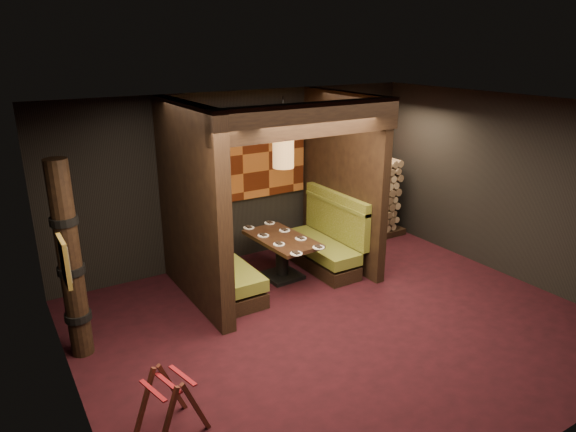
% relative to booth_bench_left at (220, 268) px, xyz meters
% --- Properties ---
extents(floor, '(6.50, 5.50, 0.02)m').
position_rel_booth_bench_left_xyz_m(floor, '(0.96, -1.65, -0.41)').
color(floor, black).
rests_on(floor, ground).
extents(ceiling, '(6.50, 5.50, 0.02)m').
position_rel_booth_bench_left_xyz_m(ceiling, '(0.96, -1.65, 2.46)').
color(ceiling, black).
rests_on(ceiling, ground).
extents(wall_back, '(6.50, 0.02, 2.85)m').
position_rel_booth_bench_left_xyz_m(wall_back, '(0.96, 1.11, 1.02)').
color(wall_back, black).
rests_on(wall_back, ground).
extents(wall_front, '(6.50, 0.02, 2.85)m').
position_rel_booth_bench_left_xyz_m(wall_front, '(0.96, -4.41, 1.02)').
color(wall_front, black).
rests_on(wall_front, ground).
extents(wall_left, '(0.02, 5.50, 2.85)m').
position_rel_booth_bench_left_xyz_m(wall_left, '(-2.30, -1.65, 1.02)').
color(wall_left, black).
rests_on(wall_left, ground).
extents(wall_right, '(0.02, 5.50, 2.85)m').
position_rel_booth_bench_left_xyz_m(wall_right, '(4.22, -1.65, 1.02)').
color(wall_right, black).
rests_on(wall_right, ground).
extents(partition_left, '(0.20, 2.20, 2.85)m').
position_rel_booth_bench_left_xyz_m(partition_left, '(-0.39, -0.00, 1.02)').
color(partition_left, black).
rests_on(partition_left, floor).
extents(partition_right, '(0.15, 2.10, 2.85)m').
position_rel_booth_bench_left_xyz_m(partition_right, '(2.26, 0.05, 1.02)').
color(partition_right, black).
rests_on(partition_right, floor).
extents(header_beam, '(2.85, 0.18, 0.44)m').
position_rel_booth_bench_left_xyz_m(header_beam, '(0.94, -0.95, 2.23)').
color(header_beam, black).
rests_on(header_beam, partition_left).
extents(tapa_back_panel, '(2.40, 0.06, 1.55)m').
position_rel_booth_bench_left_xyz_m(tapa_back_panel, '(0.94, 1.06, 1.42)').
color(tapa_back_panel, brown).
rests_on(tapa_back_panel, wall_back).
extents(tapa_side_panel, '(0.04, 1.85, 1.45)m').
position_rel_booth_bench_left_xyz_m(tapa_side_panel, '(-0.27, 0.17, 1.45)').
color(tapa_side_panel, brown).
rests_on(tapa_side_panel, partition_left).
extents(lacquer_shelf, '(0.60, 0.12, 0.07)m').
position_rel_booth_bench_left_xyz_m(lacquer_shelf, '(0.36, 1.00, 0.78)').
color(lacquer_shelf, '#58090D').
rests_on(lacquer_shelf, wall_back).
extents(booth_bench_left, '(0.68, 1.60, 1.14)m').
position_rel_booth_bench_left_xyz_m(booth_bench_left, '(0.00, 0.00, 0.00)').
color(booth_bench_left, black).
rests_on(booth_bench_left, floor).
extents(booth_bench_right, '(0.68, 1.60, 1.14)m').
position_rel_booth_bench_left_xyz_m(booth_bench_right, '(1.89, 0.00, 0.00)').
color(booth_bench_right, black).
rests_on(booth_bench_right, floor).
extents(dining_table, '(0.78, 1.33, 0.68)m').
position_rel_booth_bench_left_xyz_m(dining_table, '(1.05, -0.02, 0.05)').
color(dining_table, black).
rests_on(dining_table, floor).
extents(place_settings, '(0.66, 1.53, 0.03)m').
position_rel_booth_bench_left_xyz_m(place_settings, '(1.05, -0.02, 0.30)').
color(place_settings, white).
rests_on(place_settings, dining_table).
extents(pendant_lamp, '(0.32, 0.32, 1.04)m').
position_rel_booth_bench_left_xyz_m(pendant_lamp, '(1.05, -0.07, 1.64)').
color(pendant_lamp, '#A27542').
rests_on(pendant_lamp, ceiling).
extents(framed_picture, '(0.05, 0.36, 0.46)m').
position_rel_booth_bench_left_xyz_m(framed_picture, '(-2.25, -1.55, 1.22)').
color(framed_picture, olive).
rests_on(framed_picture, wall_left).
extents(luggage_rack, '(0.71, 0.57, 0.68)m').
position_rel_booth_bench_left_xyz_m(luggage_rack, '(-1.63, -2.41, -0.06)').
color(luggage_rack, '#471D14').
rests_on(luggage_rack, floor).
extents(totem_column, '(0.31, 0.31, 2.40)m').
position_rel_booth_bench_left_xyz_m(totem_column, '(-2.09, -0.55, 0.79)').
color(totem_column, black).
rests_on(totem_column, floor).
extents(firewood_stack, '(1.73, 0.70, 1.50)m').
position_rel_booth_bench_left_xyz_m(firewood_stack, '(3.25, 0.70, 0.35)').
color(firewood_stack, black).
rests_on(firewood_stack, floor).
extents(mosaic_header, '(1.83, 0.10, 0.56)m').
position_rel_booth_bench_left_xyz_m(mosaic_header, '(3.25, 1.03, 1.38)').
color(mosaic_header, maroon).
rests_on(mosaic_header, wall_back).
extents(bay_front_post, '(0.08, 0.08, 2.85)m').
position_rel_booth_bench_left_xyz_m(bay_front_post, '(2.35, 0.31, 1.02)').
color(bay_front_post, black).
rests_on(bay_front_post, floor).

